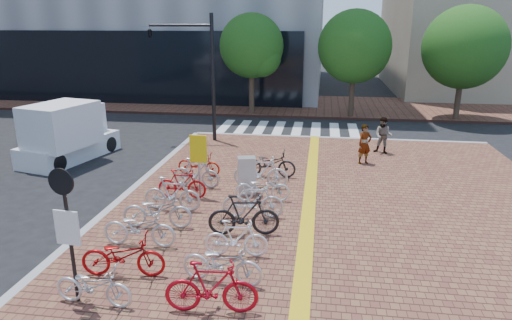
% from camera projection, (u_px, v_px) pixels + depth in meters
% --- Properties ---
extents(ground, '(120.00, 120.00, 0.00)m').
position_uv_depth(ground, '(224.00, 255.00, 11.37)').
color(ground, black).
rests_on(ground, ground).
extents(kerb_north, '(14.00, 0.25, 0.15)m').
position_uv_depth(kerb_north, '(335.00, 139.00, 22.30)').
color(kerb_north, gray).
rests_on(kerb_north, ground).
extents(far_sidewalk, '(70.00, 8.00, 0.15)m').
position_uv_depth(far_sidewalk, '(288.00, 105.00, 31.23)').
color(far_sidewalk, brown).
rests_on(far_sidewalk, ground).
extents(crosswalk, '(7.50, 4.00, 0.01)m').
position_uv_depth(crosswalk, '(288.00, 129.00, 24.55)').
color(crosswalk, silver).
rests_on(crosswalk, ground).
extents(street_trees, '(16.20, 4.60, 6.35)m').
position_uv_depth(street_trees, '(373.00, 49.00, 26.01)').
color(street_trees, '#38281E').
rests_on(street_trees, far_sidewalk).
extents(bike_0, '(1.67, 0.66, 0.86)m').
position_uv_depth(bike_0, '(93.00, 285.00, 9.02)').
color(bike_0, silver).
rests_on(bike_0, sidewalk).
extents(bike_1, '(1.93, 0.85, 0.98)m').
position_uv_depth(bike_1, '(123.00, 256.00, 10.04)').
color(bike_1, '#9F0B0D').
rests_on(bike_1, sidewalk).
extents(bike_2, '(1.88, 0.68, 0.98)m').
position_uv_depth(bike_2, '(139.00, 228.00, 11.40)').
color(bike_2, silver).
rests_on(bike_2, sidewalk).
extents(bike_3, '(1.97, 0.84, 1.01)m').
position_uv_depth(bike_3, '(157.00, 210.00, 12.42)').
color(bike_3, '#B4B4B9').
rests_on(bike_3, sidewalk).
extents(bike_4, '(1.75, 0.53, 1.05)m').
position_uv_depth(bike_4, '(172.00, 194.00, 13.55)').
color(bike_4, '#BCBCC1').
rests_on(bike_4, sidewalk).
extents(bike_5, '(1.58, 0.47, 0.94)m').
position_uv_depth(bike_5, '(182.00, 184.00, 14.52)').
color(bike_5, '#AA0C11').
rests_on(bike_5, sidewalk).
extents(bike_6, '(1.72, 0.69, 1.01)m').
position_uv_depth(bike_6, '(196.00, 173.00, 15.49)').
color(bike_6, '#B6B6BB').
rests_on(bike_6, sidewalk).
extents(bike_7, '(1.68, 0.74, 0.85)m').
position_uv_depth(bike_7, '(199.00, 164.00, 16.70)').
color(bike_7, '#AC180C').
rests_on(bike_7, sidewalk).
extents(bike_8, '(1.86, 0.69, 1.09)m').
position_uv_depth(bike_8, '(211.00, 287.00, 8.74)').
color(bike_8, '#AB0C1B').
rests_on(bike_8, sidewalk).
extents(bike_9, '(1.86, 0.82, 0.95)m').
position_uv_depth(bike_9, '(222.00, 263.00, 9.78)').
color(bike_9, silver).
rests_on(bike_9, sidewalk).
extents(bike_10, '(1.58, 0.53, 0.93)m').
position_uv_depth(bike_10, '(236.00, 238.00, 10.89)').
color(bike_10, white).
rests_on(bike_10, sidewalk).
extents(bike_11, '(1.94, 0.82, 1.13)m').
position_uv_depth(bike_11, '(244.00, 215.00, 11.96)').
color(bike_11, black).
rests_on(bike_11, sidewalk).
extents(bike_12, '(1.81, 0.68, 1.06)m').
position_uv_depth(bike_12, '(253.00, 201.00, 13.01)').
color(bike_12, silver).
rests_on(bike_12, sidewalk).
extents(bike_13, '(1.79, 0.83, 0.91)m').
position_uv_depth(bike_13, '(262.00, 188.00, 14.25)').
color(bike_13, silver).
rests_on(bike_13, sidewalk).
extents(bike_14, '(1.87, 0.54, 1.12)m').
position_uv_depth(bike_14, '(261.00, 172.00, 15.40)').
color(bike_14, silver).
rests_on(bike_14, sidewalk).
extents(bike_15, '(1.91, 0.69, 1.00)m').
position_uv_depth(bike_15, '(270.00, 164.00, 16.52)').
color(bike_15, black).
rests_on(bike_15, sidewalk).
extents(pedestrian_a, '(0.69, 0.60, 1.58)m').
position_uv_depth(pedestrian_a, '(365.00, 144.00, 17.99)').
color(pedestrian_a, gray).
rests_on(pedestrian_a, sidewalk).
extents(pedestrian_b, '(0.92, 0.82, 1.56)m').
position_uv_depth(pedestrian_b, '(383.00, 135.00, 19.41)').
color(pedestrian_b, '#454957').
rests_on(pedestrian_b, sidewalk).
extents(utility_box, '(0.66, 0.55, 1.24)m').
position_uv_depth(utility_box, '(247.00, 175.00, 14.87)').
color(utility_box, '#B7B7BC').
rests_on(utility_box, sidewalk).
extents(yellow_sign, '(0.55, 0.14, 2.04)m').
position_uv_depth(yellow_sign, '(199.00, 154.00, 14.37)').
color(yellow_sign, '#B7B7BC').
rests_on(yellow_sign, sidewalk).
extents(notice_sign, '(0.53, 0.14, 2.85)m').
position_uv_depth(notice_sign, '(67.00, 220.00, 8.71)').
color(notice_sign, black).
rests_on(notice_sign, sidewalk).
extents(traffic_light_pole, '(3.11, 1.20, 5.80)m').
position_uv_depth(traffic_light_pole, '(184.00, 54.00, 20.83)').
color(traffic_light_pole, black).
rests_on(traffic_light_pole, sidewalk).
extents(box_truck, '(2.78, 4.58, 2.47)m').
position_uv_depth(box_truck, '(67.00, 132.00, 18.96)').
color(box_truck, white).
rests_on(box_truck, ground).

